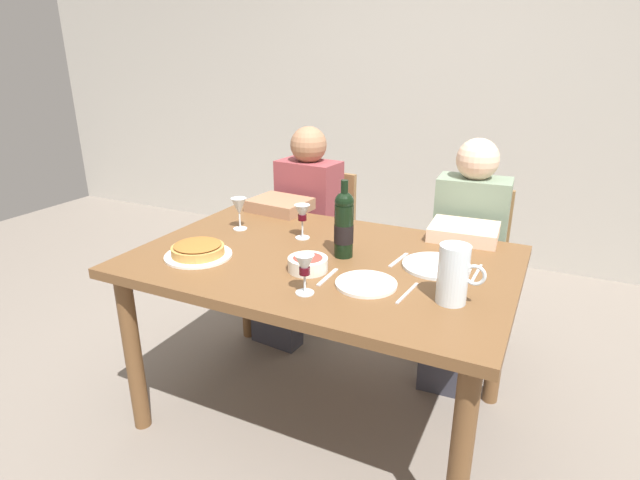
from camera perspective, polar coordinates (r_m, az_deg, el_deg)
ground_plane at (r=2.43m, az=0.26°, el=-18.70°), size 8.00×8.00×0.00m
back_wall at (r=4.01m, az=14.90°, el=17.80°), size 8.00×0.10×2.80m
dining_table at (r=2.08m, az=0.29°, el=-4.25°), size 1.50×1.00×0.76m
wine_bottle at (r=2.00m, az=2.70°, el=1.75°), size 0.08×0.08×0.31m
water_pitcher at (r=1.70m, az=14.74°, el=-4.10°), size 0.15×0.10×0.20m
baked_tart at (r=2.09m, az=-13.55°, el=-1.12°), size 0.27×0.27×0.06m
salad_bowl at (r=1.90m, az=-1.38°, el=-2.57°), size 0.15×0.15×0.06m
wine_glass_left_diner at (r=1.70m, az=-1.75°, el=-3.05°), size 0.07×0.07×0.14m
wine_glass_right_diner at (r=2.36m, az=-9.08°, el=3.64°), size 0.07×0.07×0.15m
wine_glass_centre at (r=2.21m, az=-2.01°, el=2.88°), size 0.07×0.07×0.15m
dinner_plate_left_setting at (r=1.80m, az=5.21°, el=-4.93°), size 0.22×0.22×0.01m
dinner_plate_right_setting at (r=1.99m, az=12.95°, el=-2.83°), size 0.26×0.26×0.01m
fork_left_setting at (r=1.85m, az=0.87°, el=-4.18°), size 0.01×0.16×0.00m
knife_left_setting at (r=1.76m, az=9.79°, el=-5.89°), size 0.03×0.18×0.00m
knife_right_setting at (r=1.97m, az=17.18°, el=-3.62°), size 0.02×0.18×0.00m
spoon_right_setting at (r=2.03m, az=8.83°, el=-2.23°), size 0.03×0.16×0.00m
chair_left at (r=3.05m, az=-0.05°, el=0.51°), size 0.44×0.44×0.87m
diner_left at (r=2.83m, az=-2.49°, el=1.39°), size 0.37×0.53×1.16m
chair_right at (r=2.80m, az=16.44°, el=-2.26°), size 0.42×0.42×0.87m
diner_right at (r=2.54m, az=15.99°, el=-1.66°), size 0.35×0.52×1.16m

